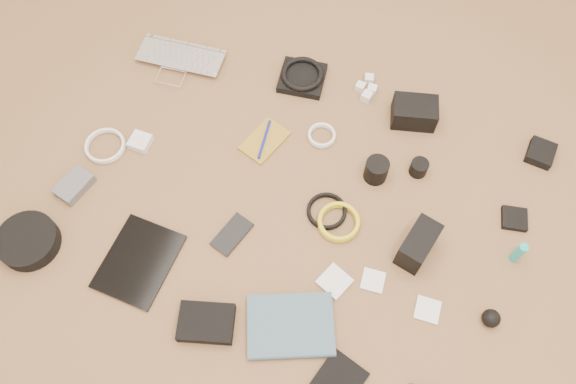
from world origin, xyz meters
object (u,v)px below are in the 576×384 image
(laptop, at_px, (177,66))
(tablet, at_px, (139,261))
(dslr_camera, at_px, (414,112))
(paperback, at_px, (292,359))
(phone, at_px, (232,234))
(headphone_case, at_px, (28,241))

(laptop, xyz_separation_m, tablet, (0.20, -0.68, -0.01))
(dslr_camera, xyz_separation_m, paperback, (-0.11, -0.86, -0.03))
(laptop, height_order, tablet, laptop)
(laptop, relative_size, paperback, 1.27)
(dslr_camera, distance_m, tablet, 0.97)
(laptop, height_order, paperback, same)
(tablet, xyz_separation_m, paperback, (0.51, -0.11, 0.01))
(laptop, height_order, phone, laptop)
(laptop, xyz_separation_m, phone, (0.42, -0.51, -0.01))
(tablet, bearing_deg, headphone_case, -167.51)
(phone, relative_size, headphone_case, 0.73)
(laptop, distance_m, phone, 0.66)
(dslr_camera, height_order, headphone_case, dslr_camera)
(dslr_camera, bearing_deg, laptop, 171.13)
(laptop, bearing_deg, headphone_case, -104.29)
(headphone_case, distance_m, paperback, 0.83)
(headphone_case, bearing_deg, dslr_camera, 40.56)
(tablet, relative_size, phone, 1.91)
(laptop, relative_size, dslr_camera, 2.12)
(tablet, bearing_deg, dslr_camera, 52.75)
(tablet, bearing_deg, phone, 39.73)
(tablet, distance_m, phone, 0.28)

